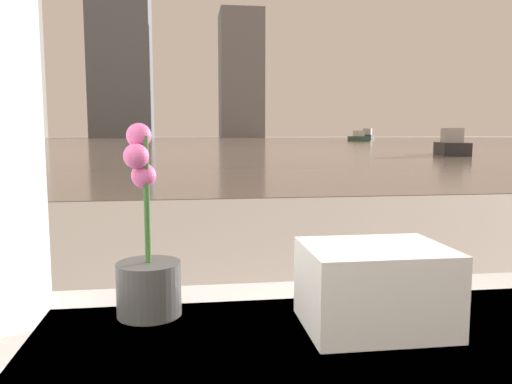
{
  "coord_description": "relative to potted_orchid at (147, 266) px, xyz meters",
  "views": [
    {
      "loc": [
        -0.46,
        -0.09,
        0.94
      ],
      "look_at": [
        -0.13,
        2.32,
        0.65
      ],
      "focal_mm": 35.0,
      "sensor_mm": 36.0,
      "label": 1
    }
  ],
  "objects": [
    {
      "name": "potted_orchid",
      "position": [
        0.0,
        0.0,
        0.0
      ],
      "size": [
        0.13,
        0.13,
        0.4
      ],
      "color": "#4C4C4C",
      "rests_on": "bathtub"
    },
    {
      "name": "towel_stack",
      "position": [
        0.44,
        -0.13,
        -0.02
      ],
      "size": [
        0.27,
        0.21,
        0.16
      ],
      "color": "white",
      "rests_on": "bathtub"
    },
    {
      "name": "harbor_water",
      "position": [
        0.55,
        61.07,
        -0.66
      ],
      "size": [
        180.0,
        110.0,
        0.01
      ],
      "color": "gray",
      "rests_on": "ground_plane"
    },
    {
      "name": "harbor_boat_0",
      "position": [
        11.5,
        19.38,
        -0.24
      ],
      "size": [
        2.03,
        3.28,
        1.16
      ],
      "color": "#2D2D33",
      "rests_on": "harbor_water"
    },
    {
      "name": "harbor_boat_2",
      "position": [
        20.81,
        57.7,
        -0.2
      ],
      "size": [
        1.74,
        3.61,
        1.3
      ],
      "color": "#335647",
      "rests_on": "harbor_water"
    },
    {
      "name": "harbor_boat_4",
      "position": [
        25.86,
        68.28,
        -0.07
      ],
      "size": [
        3.38,
        4.61,
        1.65
      ],
      "color": "#2D2D33",
      "rests_on": "harbor_water"
    },
    {
      "name": "skyline_tower_0",
      "position": [
        -35.58,
        117.07,
        18.06
      ],
      "size": [
        7.94,
        6.04,
        37.45
      ],
      "color": "gray",
      "rests_on": "ground_plane"
    },
    {
      "name": "skyline_tower_1",
      "position": [
        -14.37,
        117.07,
        21.88
      ],
      "size": [
        13.3,
        12.16,
        45.09
      ],
      "color": "slate",
      "rests_on": "ground_plane"
    },
    {
      "name": "skyline_tower_2",
      "position": [
        12.81,
        117.07,
        13.75
      ],
      "size": [
        9.81,
        11.32,
        28.84
      ],
      "color": "slate",
      "rests_on": "ground_plane"
    }
  ]
}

